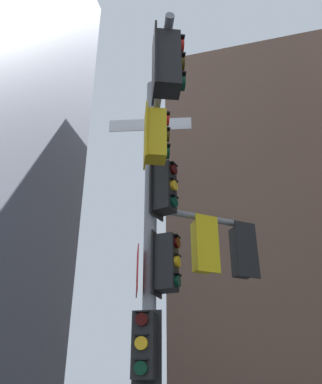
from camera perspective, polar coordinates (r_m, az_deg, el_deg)
The scene contains 2 objects.
building_mid_block at distance 35.30m, azimuth 16.75°, elevation -6.60°, with size 16.00×16.00×28.63m, color brown.
signal_pole_assembly at distance 7.32m, azimuth 1.17°, elevation -5.98°, with size 2.63×4.47×8.80m.
Camera 1 is at (2.02, -6.85, 2.33)m, focal length 38.70 mm.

